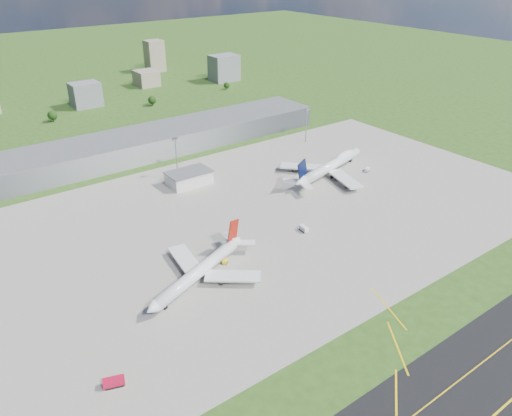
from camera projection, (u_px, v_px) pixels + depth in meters
ground at (141, 163)px, 342.56m from camera, size 1400.00×1400.00×0.00m
taxiway at (493, 416)px, 156.73m from camera, size 1400.00×60.00×0.06m
apron at (245, 221)px, 269.20m from camera, size 360.00×190.00×0.08m
terminal at (130, 147)px, 349.83m from camera, size 300.00×42.00×15.00m
ops_building at (189, 178)px, 310.26m from camera, size 26.00×16.00×8.00m
mast_center at (176, 151)px, 314.67m from camera, size 3.50×2.00×25.90m
mast_east at (307, 119)px, 372.61m from camera, size 3.50×2.00×25.90m
airliner_red_twin at (201, 270)px, 219.48m from camera, size 63.66×48.15×18.27m
airliner_blue_quad at (331, 166)px, 324.08m from camera, size 77.21×59.48×20.46m
fire_truck at (114, 383)px, 166.79m from camera, size 7.65×4.83×3.22m
tug_yellow at (225, 262)px, 232.65m from camera, size 3.83×3.86×1.73m
van_white_near at (304, 229)px, 259.14m from camera, size 3.15×5.95×2.86m
van_white_far at (367, 170)px, 329.16m from camera, size 5.19×3.88×2.44m
bldg_c at (86, 95)px, 462.39m from camera, size 26.00×20.00×22.00m
bldg_ce at (146, 78)px, 534.49m from camera, size 22.00×24.00×16.00m
bldg_e at (224, 68)px, 552.43m from camera, size 30.00×22.00×28.00m
bldg_tall_e at (155, 56)px, 593.84m from camera, size 20.00×18.00×36.00m
tree_c at (52, 115)px, 422.25m from camera, size 8.10×8.10×9.90m
tree_e at (152, 100)px, 466.23m from camera, size 7.65×7.65×9.35m
tree_far_e at (227, 85)px, 521.24m from camera, size 6.30×6.30×7.70m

